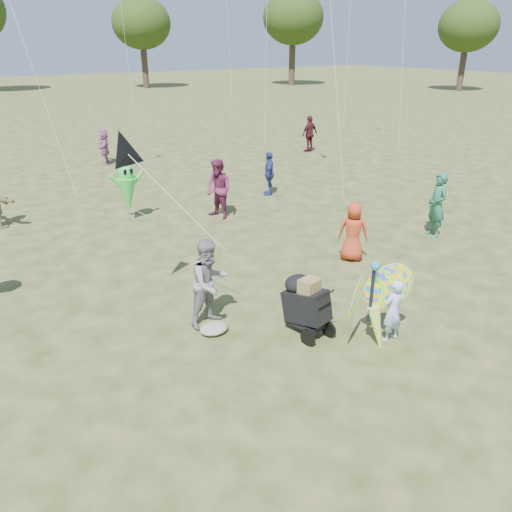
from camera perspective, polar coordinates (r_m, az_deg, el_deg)
The scene contains 15 objects.
ground at distance 9.13m, azimuth 6.44°, elevation -9.18°, with size 160.00×160.00×0.00m, color #51592B.
child_girl at distance 9.02m, azimuth 15.37°, elevation -6.07°, with size 0.43×0.28×1.17m, color #AEC3F6.
adult_man at distance 9.13m, azimuth -5.30°, elevation -3.06°, with size 0.82×0.64×1.68m, color gray.
grey_bag at distance 9.19m, azimuth -4.85°, elevation -8.24°, with size 0.54×0.44×0.17m, color gray.
crowd_a at distance 12.09m, azimuth 11.05°, elevation 2.74°, with size 0.70×0.46×1.44m, color #B4381C.
crowd_c at distance 17.20m, azimuth 1.51°, elevation 9.41°, with size 0.87×0.36×1.49m, color navy.
crowd_e at distance 14.82m, azimuth -4.30°, elevation 7.60°, with size 0.85×0.67×1.76m, color #672247.
crowd_f at distance 14.18m, azimuth 19.99°, elevation 5.49°, with size 0.64×0.42×1.75m, color #27684A.
crowd_h at distance 24.45m, azimuth 6.14°, elevation 13.71°, with size 0.99×0.41×1.68m, color #441620.
crowd_j at distance 22.76m, azimuth -16.96°, elevation 11.87°, with size 1.37×0.44×1.48m, color #A86091.
jogging_stroller at distance 8.98m, azimuth 5.62°, elevation -5.19°, with size 0.63×1.10×1.09m.
butterfly_kite at distance 8.72m, azimuth 13.36°, elevation -5.36°, with size 1.74×0.75×1.77m.
delta_kite_rig at distance 9.25m, azimuth -14.44°, elevation 11.21°, with size 1.67×1.56×2.13m.
alien_kite at distance 15.00m, azimuth -14.45°, elevation 7.48°, with size 1.12×0.69×1.74m.
tree_line at distance 51.53m, azimuth -26.81°, elevation 23.32°, with size 91.78×33.60×10.79m.
Camera 1 is at (-5.15, -5.74, 4.89)m, focal length 35.00 mm.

